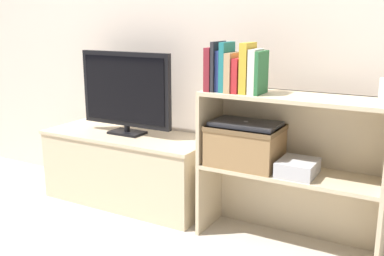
# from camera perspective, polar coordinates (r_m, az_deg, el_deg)

# --- Properties ---
(ground_plane) EXTENTS (16.00, 16.00, 0.00)m
(ground_plane) POSITION_cam_1_polar(r_m,az_deg,el_deg) (2.61, -1.72, -12.89)
(ground_plane) COLOR #BCB2A3
(wall_back) EXTENTS (10.00, 0.05, 2.40)m
(wall_back) POSITION_cam_1_polar(r_m,az_deg,el_deg) (2.73, 3.23, 14.39)
(wall_back) COLOR beige
(wall_back) RESTS_ON ground_plane
(tv_stand) EXTENTS (1.11, 0.44, 0.46)m
(tv_stand) POSITION_cam_1_polar(r_m,az_deg,el_deg) (2.95, -8.07, -5.00)
(tv_stand) COLOR #CCB793
(tv_stand) RESTS_ON ground_plane
(tv) EXTENTS (0.65, 0.14, 0.52)m
(tv) POSITION_cam_1_polar(r_m,az_deg,el_deg) (2.83, -8.43, 4.66)
(tv) COLOR black
(tv) RESTS_ON tv_stand
(bookshelf_lower_tier) EXTENTS (0.94, 0.31, 0.41)m
(bookshelf_lower_tier) POSITION_cam_1_polar(r_m,az_deg,el_deg) (2.47, 12.60, -8.11)
(bookshelf_lower_tier) COLOR #CCB793
(bookshelf_lower_tier) RESTS_ON ground_plane
(bookshelf_upper_tier) EXTENTS (0.94, 0.31, 0.39)m
(bookshelf_upper_tier) POSITION_cam_1_polar(r_m,az_deg,el_deg) (2.35, 13.10, 0.98)
(bookshelf_upper_tier) COLOR #CCB793
(bookshelf_upper_tier) RESTS_ON bookshelf_lower_tier
(book_maroon) EXTENTS (0.03, 0.16, 0.22)m
(book_maroon) POSITION_cam_1_polar(r_m,az_deg,el_deg) (2.36, 2.69, 7.51)
(book_maroon) COLOR maroon
(book_maroon) RESTS_ON bookshelf_upper_tier
(book_charcoal) EXTENTS (0.02, 0.15, 0.25)m
(book_charcoal) POSITION_cam_1_polar(r_m,az_deg,el_deg) (2.35, 3.32, 7.84)
(book_charcoal) COLOR #232328
(book_charcoal) RESTS_ON bookshelf_upper_tier
(book_navy) EXTENTS (0.02, 0.13, 0.21)m
(book_navy) POSITION_cam_1_polar(r_m,az_deg,el_deg) (2.34, 3.80, 7.27)
(book_navy) COLOR navy
(book_navy) RESTS_ON bookshelf_upper_tier
(book_teal) EXTENTS (0.03, 0.14, 0.25)m
(book_teal) POSITION_cam_1_polar(r_m,az_deg,el_deg) (2.33, 4.44, 7.75)
(book_teal) COLOR #1E7075
(book_teal) RESTS_ON bookshelf_upper_tier
(book_tan) EXTENTS (0.03, 0.16, 0.20)m
(book_tan) POSITION_cam_1_polar(r_m,az_deg,el_deg) (2.31, 5.22, 7.06)
(book_tan) COLOR tan
(book_tan) RESTS_ON bookshelf_upper_tier
(book_crimson) EXTENTS (0.03, 0.15, 0.17)m
(book_crimson) POSITION_cam_1_polar(r_m,az_deg,el_deg) (2.30, 6.04, 6.68)
(book_crimson) COLOR #B22328
(book_crimson) RESTS_ON bookshelf_upper_tier
(book_mustard) EXTENTS (0.04, 0.14, 0.25)m
(book_mustard) POSITION_cam_1_polar(r_m,az_deg,el_deg) (2.28, 7.07, 7.56)
(book_mustard) COLOR gold
(book_mustard) RESTS_ON bookshelf_upper_tier
(book_ivory) EXTENTS (0.04, 0.13, 0.22)m
(book_ivory) POSITION_cam_1_polar(r_m,az_deg,el_deg) (2.27, 8.06, 7.11)
(book_ivory) COLOR silver
(book_ivory) RESTS_ON bookshelf_upper_tier
(book_forest) EXTENTS (0.02, 0.15, 0.21)m
(book_forest) POSITION_cam_1_polar(r_m,az_deg,el_deg) (2.25, 8.81, 6.95)
(book_forest) COLOR #286638
(book_forest) RESTS_ON bookshelf_upper_tier
(storage_basket_left) EXTENTS (0.38, 0.28, 0.21)m
(storage_basket_left) POSITION_cam_1_polar(r_m,az_deg,el_deg) (2.39, 6.77, -1.95)
(storage_basket_left) COLOR #937047
(storage_basket_left) RESTS_ON bookshelf_lower_tier
(laptop) EXTENTS (0.35, 0.22, 0.02)m
(laptop) POSITION_cam_1_polar(r_m,az_deg,el_deg) (2.37, 6.84, 0.56)
(laptop) COLOR #2D2D33
(laptop) RESTS_ON storage_basket_left
(magazine_stack) EXTENTS (0.18, 0.21, 0.08)m
(magazine_stack) POSITION_cam_1_polar(r_m,az_deg,el_deg) (2.30, 13.26, -4.92)
(magazine_stack) COLOR #B2B2B7
(magazine_stack) RESTS_ON bookshelf_lower_tier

